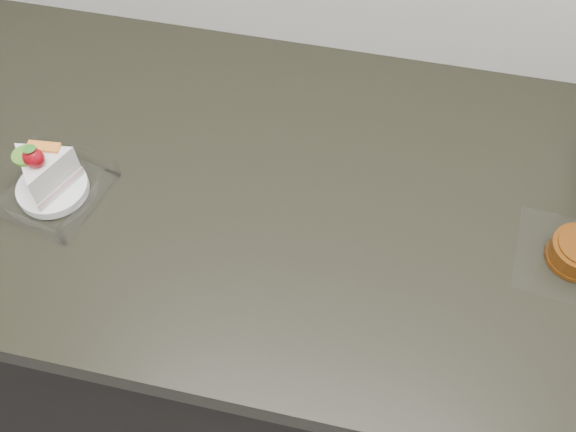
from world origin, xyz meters
The scene contains 2 objects.
counter centered at (0.00, 1.69, 0.45)m, with size 2.04×0.64×0.90m.
cake_tray centered at (-0.38, 1.61, 0.93)m, with size 0.16×0.16×0.11m.
Camera 1 is at (0.06, 1.14, 1.62)m, focal length 40.00 mm.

